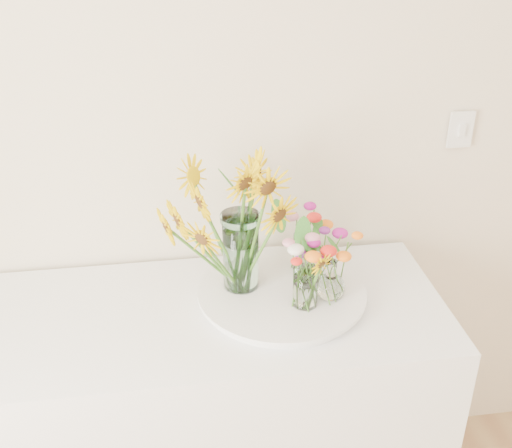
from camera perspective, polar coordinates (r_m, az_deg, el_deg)
name	(u,v)px	position (r m, az deg, el deg)	size (l,w,h in m)	color
counter	(212,424)	(2.18, -3.90, -17.32)	(1.40, 0.60, 0.90)	white
tray	(282,294)	(1.93, 2.31, -6.27)	(0.48, 0.48, 0.03)	white
mason_jar	(241,251)	(1.87, -1.37, -2.45)	(0.11, 0.11, 0.25)	silver
sunflower_bouquet	(240,218)	(1.82, -1.41, 0.57)	(0.70, 0.70, 0.47)	#E5BA04
small_vase_a	(305,288)	(1.83, 4.42, -5.67)	(0.07, 0.07, 0.12)	white
wildflower_posy_a	(306,274)	(1.80, 4.47, -4.48)	(0.17, 0.17, 0.21)	orange
small_vase_b	(331,279)	(1.87, 6.66, -4.91)	(0.09, 0.09, 0.13)	white
wildflower_posy_b	(332,266)	(1.84, 6.74, -3.74)	(0.23, 0.23, 0.22)	orange
small_vase_c	(304,252)	(1.99, 4.33, -2.49)	(0.07, 0.07, 0.12)	white
wildflower_posy_c	(305,239)	(1.97, 4.37, -1.37)	(0.20, 0.20, 0.21)	orange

